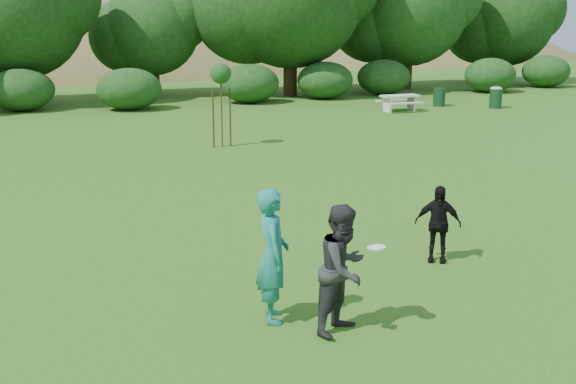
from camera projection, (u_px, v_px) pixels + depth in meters
name	position (u px, v px, depth m)	size (l,w,h in m)	color
ground	(357.00, 301.00, 11.50)	(120.00, 120.00, 0.00)	#19470C
player_teal	(273.00, 255.00, 10.56)	(0.74, 0.48, 2.02)	#1A756A
player_grey	(344.00, 269.00, 10.19)	(0.92, 0.71, 1.88)	#28292B
player_black	(438.00, 224.00, 13.19)	(0.84, 0.35, 1.44)	black
trash_can_near	(439.00, 97.00, 35.67)	(0.60, 0.60, 0.90)	#153920
frisbee	(376.00, 247.00, 10.09)	(0.27, 0.27, 0.04)	white
sapling	(221.00, 76.00, 24.26)	(0.70, 0.70, 2.85)	#402D19
picnic_table	(400.00, 100.00, 33.75)	(1.80, 1.48, 0.76)	beige
trash_can_lidded	(496.00, 97.00, 34.84)	(0.60, 0.60, 1.05)	#153A20
hillside	(55.00, 174.00, 75.98)	(150.00, 72.00, 52.00)	olive
tree_row	(164.00, 5.00, 37.38)	(53.92, 10.38, 9.62)	#3A2616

